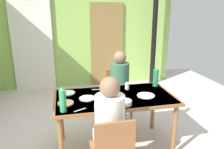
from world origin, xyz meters
name	(u,v)px	position (x,y,z in m)	size (l,w,h in m)	color
ground_plane	(93,148)	(0.00, 0.00, 0.00)	(7.11, 7.11, 0.00)	silver
wall_back	(76,28)	(0.00, 2.73, 1.41)	(4.77, 0.10, 2.82)	#92C25A
door_wooden	(107,45)	(0.73, 2.65, 1.00)	(0.80, 0.05, 2.00)	olive
stove_pipe_column	(154,28)	(1.84, 2.38, 1.41)	(0.12, 0.12, 2.82)	black
curtain_panel	(32,40)	(-1.00, 2.63, 1.19)	(0.90, 0.03, 2.37)	white
dining_table	(115,101)	(0.29, -0.03, 0.68)	(1.54, 0.83, 0.75)	brown
chair_far_diner	(118,92)	(0.53, 0.74, 0.50)	(0.40, 0.40, 0.87)	brown
person_near_diner	(110,118)	(0.09, -0.66, 0.78)	(0.30, 0.37, 0.77)	silver
person_far_diner	(120,78)	(0.53, 0.60, 0.78)	(0.30, 0.37, 0.77)	#3D5D48
water_bottle_green_near	(156,77)	(0.97, 0.23, 0.89)	(0.08, 0.08, 0.29)	#257E49
water_bottle_green_far	(63,100)	(-0.36, -0.34, 0.89)	(0.07, 0.07, 0.29)	#2D9B59
serving_bowl_center	(125,103)	(0.35, -0.31, 0.78)	(0.17, 0.17, 0.06)	#F3E0C9
dinner_plate_near_left	(87,98)	(-0.06, -0.03, 0.76)	(0.20, 0.20, 0.01)	white
dinner_plate_near_right	(146,95)	(0.69, -0.11, 0.76)	(0.23, 0.23, 0.01)	white
dinner_plate_far_center	(67,93)	(-0.30, 0.21, 0.76)	(0.20, 0.20, 0.01)	white
drinking_glass_by_near_diner	(127,86)	(0.53, 0.19, 0.80)	(0.06, 0.06, 0.09)	silver
drinking_glass_by_far_diner	(108,84)	(0.28, 0.31, 0.80)	(0.06, 0.06, 0.11)	silver
bread_plate_sliced	(66,103)	(-0.33, -0.13, 0.76)	(0.19, 0.19, 0.02)	#DBB77A
cutlery_knife_near	(80,110)	(-0.18, -0.34, 0.75)	(0.15, 0.02, 0.00)	silver
cutlery_fork_near	(97,89)	(0.11, 0.26, 0.75)	(0.15, 0.02, 0.00)	silver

